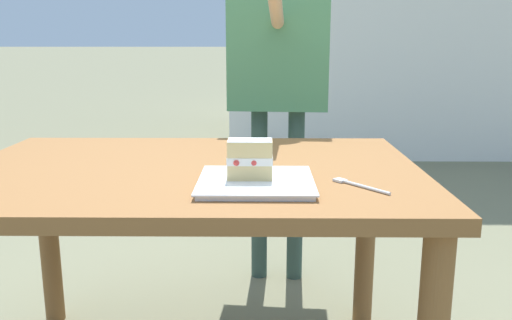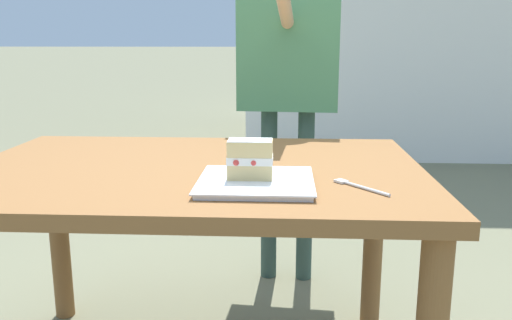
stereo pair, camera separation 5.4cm
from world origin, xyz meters
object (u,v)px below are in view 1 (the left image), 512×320
Objects in this scene: dessert_plate at (256,182)px; cake_slice at (250,159)px; dessert_fork at (357,185)px; diner_person at (279,50)px; patio_table at (191,199)px.

dessert_plate is 2.54× the size of cake_slice.
dessert_fork is 1.03m from diner_person.
cake_slice is at bearing 147.20° from dessert_plate.
diner_person is (0.10, 0.96, 0.24)m from cake_slice.
patio_table is 4.57× the size of dessert_plate.
patio_table is 9.04× the size of dessert_fork.
dessert_fork is 0.10× the size of diner_person.
cake_slice is 0.99m from diner_person.
diner_person reaches higher than patio_table.
diner_person is at bearing 84.26° from cake_slice.
diner_person is at bearing 85.19° from dessert_plate.
dessert_fork is (0.44, -0.21, 0.10)m from patio_table.
dessert_plate is at bearing 178.23° from dessert_fork.
dessert_plate is at bearing -32.80° from cake_slice.
patio_table is at bearing 132.45° from cake_slice.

